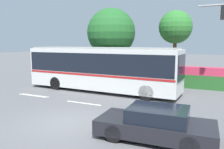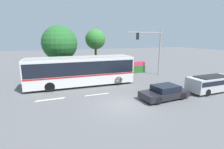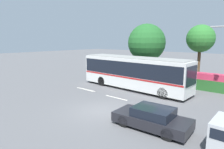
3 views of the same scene
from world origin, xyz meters
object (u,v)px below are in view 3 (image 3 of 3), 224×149
object	(u,v)px
sedan_foreground	(152,118)
street_tree_left	(147,43)
street_tree_centre	(201,39)
city_bus	(133,71)

from	to	relation	value
sedan_foreground	street_tree_left	world-z (taller)	street_tree_left
street_tree_left	sedan_foreground	bearing A→B (deg)	-57.64
street_tree_left	street_tree_centre	size ratio (longest dim) A/B	1.04
sedan_foreground	street_tree_left	xyz separation A→B (m)	(-7.80, 12.30, 4.04)
city_bus	sedan_foreground	distance (m)	9.25
sedan_foreground	street_tree_left	size ratio (longest dim) A/B	0.64
city_bus	street_tree_centre	size ratio (longest dim) A/B	1.76
city_bus	sedan_foreground	bearing A→B (deg)	-47.10
city_bus	sedan_foreground	size ratio (longest dim) A/B	2.67
city_bus	street_tree_centre	xyz separation A→B (m)	(3.94, 7.95, 3.23)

